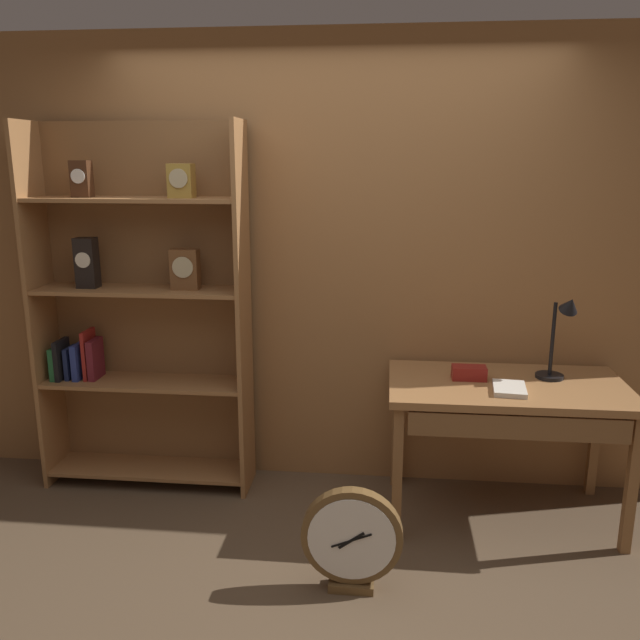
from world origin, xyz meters
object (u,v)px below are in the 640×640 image
object	(u,v)px
toolbox_small	(469,373)
round_clock_large	(352,539)
workbench	(507,401)
desk_lamp	(561,333)
open_repair_manual	(509,389)
bookshelf	(140,314)

from	to	relation	value
toolbox_small	round_clock_large	world-z (taller)	toolbox_small
workbench	desk_lamp	xyz separation A→B (m)	(0.27, 0.11, 0.34)
desk_lamp	toolbox_small	distance (m)	0.52
open_repair_manual	round_clock_large	xyz separation A→B (m)	(-0.76, -0.60, -0.52)
bookshelf	workbench	xyz separation A→B (m)	(2.06, -0.24, -0.36)
bookshelf	round_clock_large	world-z (taller)	bookshelf
open_repair_manual	round_clock_large	size ratio (longest dim) A/B	0.44
workbench	open_repair_manual	xyz separation A→B (m)	(-0.01, -0.10, 0.10)
open_repair_manual	round_clock_large	distance (m)	1.10
workbench	toolbox_small	size ratio (longest dim) A/B	6.85
workbench	open_repair_manual	distance (m)	0.14
bookshelf	desk_lamp	size ratio (longest dim) A/B	4.48
toolbox_small	bookshelf	bearing A→B (deg)	174.63
bookshelf	open_repair_manual	world-z (taller)	bookshelf
open_repair_manual	workbench	bearing A→B (deg)	88.56
workbench	round_clock_large	size ratio (longest dim) A/B	2.48
bookshelf	toolbox_small	distance (m)	1.89
desk_lamp	toolbox_small	size ratio (longest dim) A/B	2.62
toolbox_small	round_clock_large	distance (m)	1.11
round_clock_large	desk_lamp	bearing A→B (deg)	37.86
round_clock_large	open_repair_manual	bearing A→B (deg)	38.50
workbench	toolbox_small	bearing A→B (deg)	160.71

